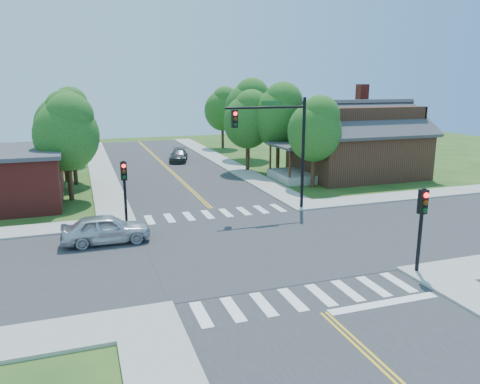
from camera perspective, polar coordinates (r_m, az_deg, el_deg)
name	(u,v)px	position (r m, az deg, el deg)	size (l,w,h in m)	color
ground	(251,246)	(23.87, 1.34, -6.61)	(100.00, 100.00, 0.00)	#214A17
road_ns	(251,246)	(23.86, 1.34, -6.56)	(10.00, 90.00, 0.04)	#2D2D30
road_ew	(251,246)	(23.86, 1.35, -6.55)	(90.00, 10.00, 0.04)	#2D2D30
intersection_patch	(251,246)	(23.87, 1.34, -6.61)	(10.20, 10.20, 0.06)	#2D2D30
sidewalk_ne	(352,171)	(44.52, 13.45, 2.50)	(40.00, 40.00, 0.14)	#9E9B93
crosswalk_north	(217,214)	(29.47, -2.86, -2.64)	(8.85, 2.00, 0.01)	white
crosswalk_south	(307,297)	(18.62, 8.16, -12.56)	(8.85, 2.00, 0.01)	white
centerline	(251,245)	(23.85, 1.35, -6.51)	(0.30, 90.00, 0.01)	yellow
stop_bar	(384,304)	(18.80, 17.14, -12.95)	(4.60, 0.45, 0.09)	white
signal_mast_ne	(279,136)	(29.28, 4.80, 6.83)	(5.30, 0.42, 7.20)	black
signal_pole_se	(422,215)	(21.16, 21.31, -2.60)	(0.34, 0.42, 3.80)	black
signal_pole_nw	(124,181)	(27.25, -13.92, 1.34)	(0.34, 0.42, 3.80)	black
house_ne	(357,138)	(42.35, 14.02, 6.40)	(13.05, 8.80, 7.11)	#351B12
tree_e_a	(316,128)	(36.75, 9.22, 7.76)	(4.21, 4.00, 7.16)	#382314
tree_e_b	(280,114)	(42.46, 4.86, 9.49)	(4.80, 4.56, 8.16)	#382314
tree_e_c	(249,106)	(50.25, 1.15, 10.42)	(5.04, 4.78, 8.56)	#382314
tree_e_d	(223,108)	(58.66, -2.06, 10.22)	(4.48, 4.26, 7.62)	#382314
tree_w_a	(67,131)	(34.18, -20.31, 7.03)	(4.38, 4.17, 7.45)	#382314
tree_w_b	(63,122)	(40.92, -20.75, 7.96)	(4.43, 4.20, 7.52)	#382314
tree_w_c	(69,114)	(49.37, -20.16, 8.92)	(4.53, 4.30, 7.70)	#382314
tree_w_d	(64,117)	(57.80, -20.65, 8.54)	(3.76, 3.57, 6.39)	#382314
tree_house	(249,118)	(42.98, 1.06, 8.99)	(4.40, 4.18, 7.48)	#382314
tree_bldg	(73,134)	(39.50, -19.66, 6.69)	(3.69, 3.51, 6.28)	#382314
car_silver	(106,229)	(24.97, -16.00, -4.40)	(4.45, 1.83, 1.51)	silver
car_dgrey	(179,156)	(49.11, -7.49, 4.38)	(2.83, 4.54, 1.23)	#333739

